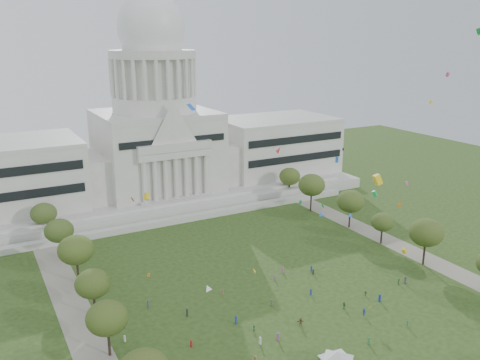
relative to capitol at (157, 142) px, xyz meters
name	(u,v)px	position (x,y,z in m)	size (l,w,h in m)	color
ground	(340,338)	(0.00, -113.59, -22.30)	(400.00, 400.00, 0.00)	#294317
capitol	(157,142)	(0.00, 0.00, 0.00)	(160.00, 64.50, 91.30)	#BBB9AE
path_left	(82,328)	(-48.00, -83.59, -22.28)	(8.00, 160.00, 0.04)	gray
path_right	(400,246)	(48.00, -83.59, -22.28)	(8.00, 160.00, 0.04)	gray
row_tree_l_2	(107,318)	(-45.04, -96.29, -13.79)	(8.42, 8.42, 11.97)	black
row_tree_r_2	(426,233)	(44.17, -96.15, -12.64)	(9.55, 9.55, 13.58)	black
row_tree_l_3	(93,284)	(-44.09, -79.67, -14.09)	(8.12, 8.12, 11.55)	black
row_tree_r_3	(383,222)	(44.40, -79.10, -15.21)	(7.01, 7.01, 9.98)	black
row_tree_l_4	(76,250)	(-44.08, -61.17, -12.90)	(9.29, 9.29, 13.21)	black
row_tree_r_4	(351,201)	(44.76, -63.55, -13.01)	(9.19, 9.19, 13.06)	black
row_tree_l_5	(59,231)	(-45.22, -42.58, -13.88)	(8.33, 8.33, 11.85)	black
row_tree_r_5	(312,185)	(43.49, -43.40, -12.37)	(9.82, 9.82, 13.96)	black
row_tree_l_6	(44,214)	(-46.87, -24.45, -14.02)	(8.19, 8.19, 11.64)	black
row_tree_r_6	(290,176)	(45.96, -25.46, -13.79)	(8.42, 8.42, 11.97)	black
event_tent	(338,356)	(-7.75, -122.17, -18.94)	(8.40, 8.40, 4.33)	#4C4C4C
person_0	(405,280)	(31.05, -102.15, -21.32)	(0.96, 0.62, 1.96)	#4C4C51
person_2	(399,281)	(29.27, -101.70, -21.51)	(0.76, 0.47, 1.57)	#33723F
person_3	(364,312)	(10.61, -109.20, -21.38)	(1.19, 0.61, 1.84)	navy
person_4	(344,305)	(8.66, -104.48, -21.40)	(1.05, 0.57, 1.78)	#33723F
person_5	(301,322)	(-4.79, -105.81, -21.32)	(1.81, 0.71, 1.95)	olive
person_8	(254,328)	(-15.06, -102.68, -21.57)	(0.71, 0.44, 1.46)	#33723F
person_9	(408,324)	(15.89, -117.54, -21.43)	(1.12, 0.58, 1.73)	#33723F
person_10	(366,293)	(17.46, -102.19, -21.60)	(0.81, 0.44, 1.39)	#4C4C51
distant_crowd	(251,321)	(-14.17, -100.02, -21.43)	(59.93, 37.20, 1.94)	olive
kite_swarm	(351,215)	(5.27, -108.64, 3.14)	(82.37, 106.65, 61.32)	black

